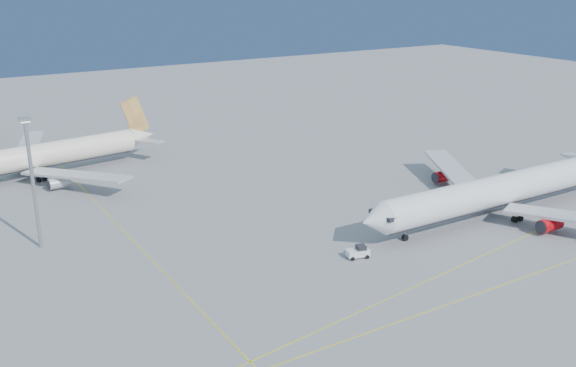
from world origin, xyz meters
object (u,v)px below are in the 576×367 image
Objects in this scene: airliner_virgin at (504,190)px; pushback_tug at (358,252)px; light_mast at (32,173)px; airliner_etihad at (35,157)px.

airliner_virgin reaches higher than pushback_tug.
light_mast is (-45.83, 33.17, 12.95)m from pushback_tug.
pushback_tug is at bearing -71.88° from airliner_etihad.
airliner_etihad is 85.79m from pushback_tug.
light_mast reaches higher than airliner_etihad.
airliner_etihad is at bearing 79.63° from light_mast.
light_mast reaches higher than airliner_virgin.
airliner_etihad is (-75.38, 75.67, -0.26)m from airliner_virgin.
pushback_tug is at bearing -177.90° from airliner_virgin.
airliner_etihad is 2.69× the size of light_mast.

